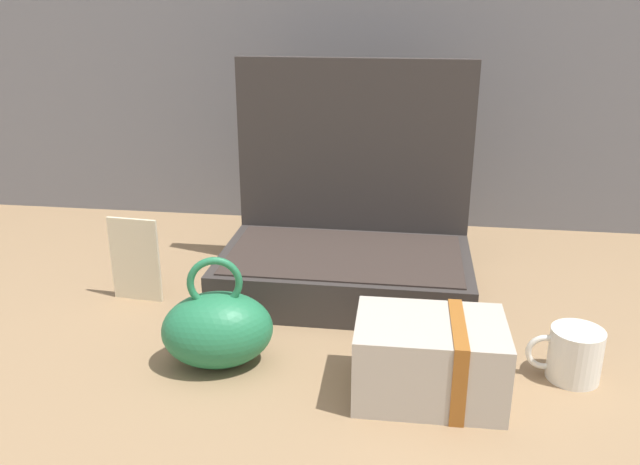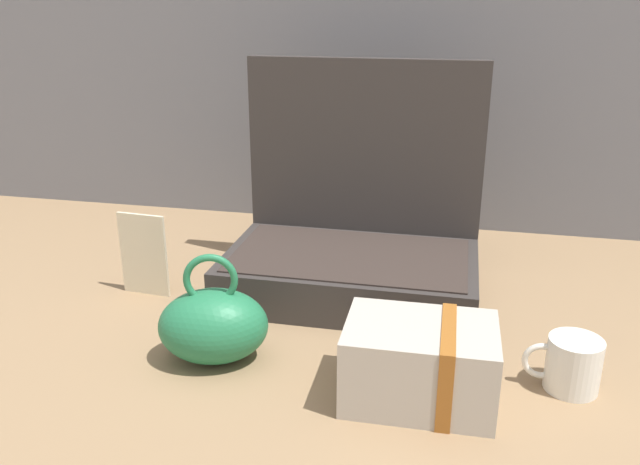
{
  "view_description": "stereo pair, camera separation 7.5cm",
  "coord_description": "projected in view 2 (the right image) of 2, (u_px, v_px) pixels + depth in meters",
  "views": [
    {
      "loc": [
        0.17,
        -1.01,
        0.54
      ],
      "look_at": [
        0.03,
        -0.02,
        0.17
      ],
      "focal_mm": 36.62,
      "sensor_mm": 36.0,
      "label": 1
    },
    {
      "loc": [
        0.24,
        -1.0,
        0.54
      ],
      "look_at": [
        0.03,
        -0.02,
        0.17
      ],
      "focal_mm": 36.62,
      "sensor_mm": 36.0,
      "label": 2
    }
  ],
  "objects": [
    {
      "name": "coffee_mug",
      "position": [
        572.0,
        364.0,
        0.94
      ],
      "size": [
        0.11,
        0.08,
        0.08
      ],
      "color": "silver",
      "rests_on": "ground_plane"
    },
    {
      "name": "open_suitcase",
      "position": [
        354.0,
        241.0,
        1.25
      ],
      "size": [
        0.47,
        0.3,
        0.43
      ],
      "color": "#332D2B",
      "rests_on": "ground_plane"
    },
    {
      "name": "ground_plane",
      "position": [
        307.0,
        320.0,
        1.15
      ],
      "size": [
        6.0,
        6.0,
        0.0
      ],
      "primitive_type": "plane",
      "color": "#8C6D4C"
    },
    {
      "name": "cream_toiletry_bag",
      "position": [
        422.0,
        363.0,
        0.91
      ],
      "size": [
        0.21,
        0.15,
        0.12
      ],
      "color": "#B2A899",
      "rests_on": "ground_plane"
    },
    {
      "name": "teal_pouch_handbag",
      "position": [
        213.0,
        325.0,
        1.01
      ],
      "size": [
        0.19,
        0.16,
        0.18
      ],
      "color": "#237247",
      "rests_on": "ground_plane"
    },
    {
      "name": "info_card_left",
      "position": [
        144.0,
        255.0,
        1.23
      ],
      "size": [
        0.1,
        0.01,
        0.16
      ],
      "primitive_type": "cube",
      "rotation": [
        0.0,
        0.0,
        -0.08
      ],
      "color": "beige",
      "rests_on": "ground_plane"
    }
  ]
}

